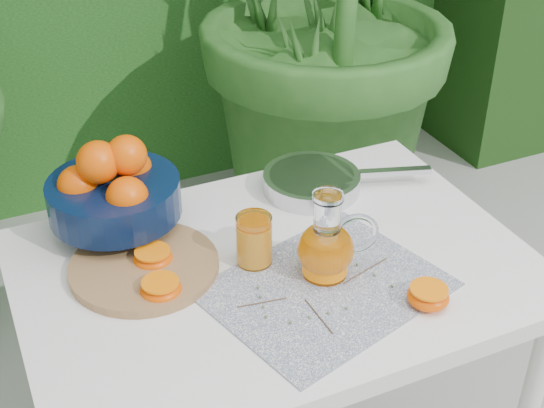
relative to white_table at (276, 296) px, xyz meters
name	(u,v)px	position (x,y,z in m)	size (l,w,h in m)	color
white_table	(276,296)	(0.00, 0.00, 0.00)	(1.00, 0.70, 0.75)	white
placemat	(325,288)	(0.05, -0.11, 0.08)	(0.42, 0.33, 0.00)	#0D1A49
cutting_board	(144,266)	(-0.24, 0.09, 0.09)	(0.29, 0.29, 0.02)	#936742
fruit_bowl	(113,189)	(-0.25, 0.25, 0.18)	(0.32, 0.32, 0.22)	black
juice_pitcher	(327,247)	(0.07, -0.07, 0.15)	(0.17, 0.14, 0.18)	white
juice_tumbler	(254,241)	(-0.04, 0.02, 0.14)	(0.09, 0.09, 0.10)	white
saute_pan	(313,181)	(0.19, 0.22, 0.10)	(0.41, 0.28, 0.04)	silver
orange_halves	(245,281)	(-0.09, -0.05, 0.10)	(0.54, 0.42, 0.04)	#F16502
thyme_sprigs	(319,294)	(0.03, -0.13, 0.09)	(0.33, 0.20, 0.01)	#513925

